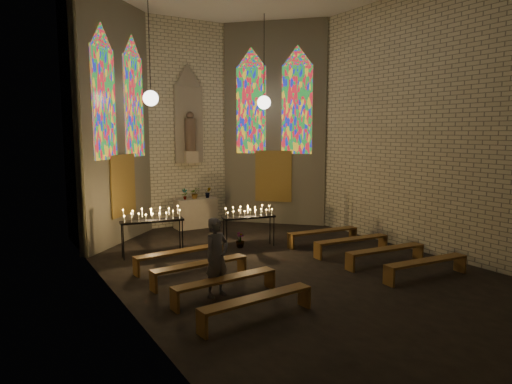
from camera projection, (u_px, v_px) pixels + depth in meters
floor at (287, 268)px, 10.99m from camera, size 12.00×12.00×0.00m
room at (222, 116)px, 13.36m from camera, size 8.22×12.43×7.00m
altar at (196, 213)px, 15.55m from camera, size 1.40×0.60×1.00m
flower_vase_left at (185, 194)px, 15.22m from camera, size 0.21×0.15×0.38m
flower_vase_center at (195, 193)px, 15.45m from camera, size 0.36×0.32×0.37m
flower_vase_right at (208, 192)px, 15.65m from camera, size 0.23×0.20×0.37m
aisle_flower_pot at (240, 240)px, 12.91m from camera, size 0.30×0.30×0.43m
votive_stand_left at (152, 217)px, 11.93m from camera, size 1.67×0.61×1.20m
votive_stand_right at (249, 214)px, 12.84m from camera, size 1.54×0.61×1.10m
pew_left_0 at (180, 254)px, 10.95m from camera, size 2.25×0.49×0.43m
pew_right_0 at (323, 233)px, 13.21m from camera, size 2.25×0.49×0.43m
pew_left_1 at (200, 266)px, 9.94m from camera, size 2.25×0.49×0.43m
pew_right_1 at (352, 241)px, 12.19m from camera, size 2.25×0.49×0.43m
pew_left_2 at (225, 282)px, 8.92m from camera, size 2.25×0.49×0.43m
pew_right_2 at (386, 251)px, 11.17m from camera, size 2.25×0.49×0.43m
pew_left_3 at (257, 301)px, 7.90m from camera, size 2.25×0.49×0.43m
pew_right_3 at (426, 263)px, 10.16m from camera, size 2.25×0.49×0.43m
visitor at (217, 257)px, 9.02m from camera, size 0.66×0.53×1.59m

